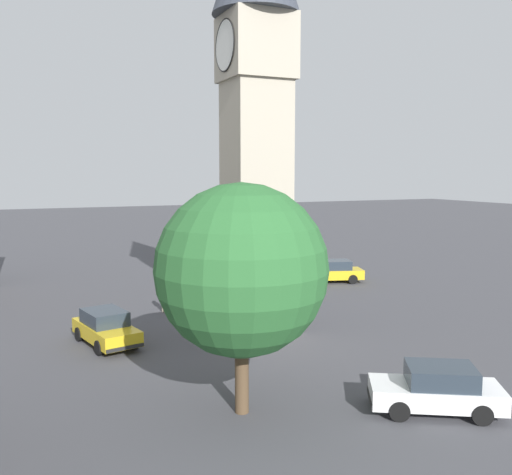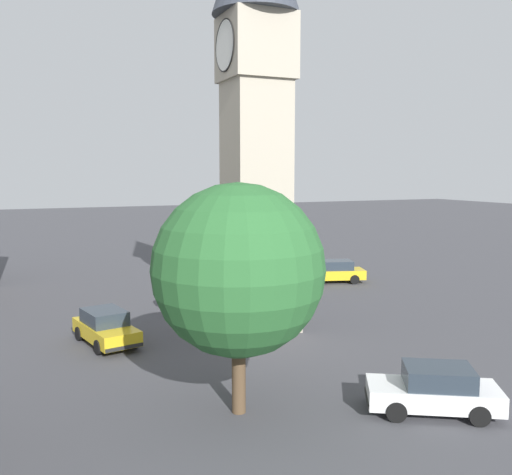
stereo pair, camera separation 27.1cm
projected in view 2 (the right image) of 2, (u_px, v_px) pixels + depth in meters
ground_plane at (256, 328)px, 27.49m from camera, size 200.00×200.00×0.00m
clock_tower at (256, 68)px, 26.03m from camera, size 4.11×4.11×21.30m
car_blue_kerb at (106, 327)px, 24.82m from camera, size 4.39×2.53×1.53m
car_silver_kerb at (434, 390)px, 17.69m from camera, size 3.54×4.41×1.53m
car_red_corner at (335, 271)px, 38.73m from camera, size 2.88×4.45×1.53m
pedestrian at (164, 294)px, 30.42m from camera, size 0.52×0.35×1.69m
tree at (238, 270)px, 17.29m from camera, size 5.43×5.43×7.35m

